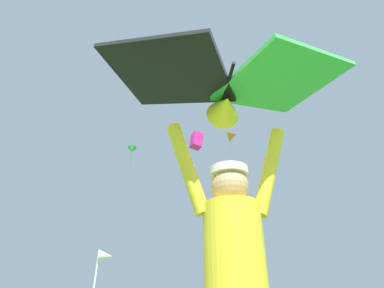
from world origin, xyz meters
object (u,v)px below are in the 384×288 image
at_px(distant_kite_orange_low_left, 224,92).
at_px(distant_kite_orange_high_left, 230,138).
at_px(marker_flag, 103,263).
at_px(distant_kite_green_high_right, 132,150).
at_px(kite_flyer_person, 236,286).
at_px(distant_kite_magenta_mid_right, 196,141).
at_px(distant_kite_red_mid_left, 155,61).
at_px(held_stunt_kite, 226,85).

height_order(distant_kite_orange_low_left, distant_kite_orange_high_left, distant_kite_orange_high_left).
bearing_deg(marker_flag, distant_kite_green_high_right, 90.54).
bearing_deg(marker_flag, kite_flyer_person, -78.53).
xyz_separation_m(distant_kite_magenta_mid_right, marker_flag, (-3.40, -6.55, -6.94)).
relative_size(distant_kite_green_high_right, distant_kite_red_mid_left, 1.49).
height_order(distant_kite_orange_high_left, marker_flag, distant_kite_orange_high_left).
distance_m(distant_kite_orange_low_left, distant_kite_magenta_mid_right, 6.36).
distance_m(distant_kite_orange_low_left, distant_kite_orange_high_left, 18.07).
bearing_deg(held_stunt_kite, distant_kite_orange_low_left, 71.27).
relative_size(held_stunt_kite, distant_kite_red_mid_left, 1.23).
distance_m(distant_kite_red_mid_left, marker_flag, 20.51).
bearing_deg(distant_kite_red_mid_left, distant_kite_orange_high_left, 51.26).
height_order(distant_kite_green_high_right, distant_kite_orange_high_left, distant_kite_orange_high_left).
relative_size(distant_kite_magenta_mid_right, distant_kite_orange_high_left, 0.29).
bearing_deg(held_stunt_kite, distant_kite_red_mid_left, 89.89).
distance_m(kite_flyer_person, distant_kite_orange_high_left, 37.26).
bearing_deg(distant_kite_magenta_mid_right, kite_flyer_person, -101.16).
relative_size(distant_kite_green_high_right, marker_flag, 1.10).
bearing_deg(kite_flyer_person, marker_flag, 101.47).
height_order(distant_kite_orange_low_left, distant_kite_red_mid_left, distant_kite_red_mid_left).
bearing_deg(distant_kite_orange_low_left, distant_kite_red_mid_left, 149.92).
bearing_deg(distant_kite_orange_low_left, marker_flag, -123.56).
distance_m(distant_kite_magenta_mid_right, distant_kite_red_mid_left, 11.38).
relative_size(kite_flyer_person, distant_kite_orange_high_left, 0.62).
distance_m(distant_kite_orange_high_left, distant_kite_red_mid_left, 17.01).
bearing_deg(distant_kite_orange_high_left, distant_kite_green_high_right, -176.12).
xyz_separation_m(distant_kite_green_high_right, marker_flag, (0.23, -24.01, -15.09)).
bearing_deg(held_stunt_kite, distant_kite_green_high_right, 92.51).
height_order(kite_flyer_person, marker_flag, marker_flag).
distance_m(distant_kite_magenta_mid_right, marker_flag, 10.13).
xyz_separation_m(kite_flyer_person, distant_kite_orange_low_left, (4.80, 14.11, 13.12)).
relative_size(held_stunt_kite, distant_kite_orange_high_left, 0.59).
bearing_deg(distant_kite_orange_low_left, distant_kite_orange_high_left, 69.99).
distance_m(distant_kite_green_high_right, distant_kite_magenta_mid_right, 19.61).
height_order(distant_kite_magenta_mid_right, distant_kite_red_mid_left, distant_kite_red_mid_left).
bearing_deg(held_stunt_kite, distant_kite_orange_high_left, 70.59).
relative_size(distant_kite_orange_low_left, distant_kite_red_mid_left, 0.44).
distance_m(held_stunt_kite, distant_kite_red_mid_left, 23.56).
bearing_deg(distant_kite_orange_high_left, distant_kite_orange_low_left, -110.01).
bearing_deg(distant_kite_orange_low_left, distant_kite_green_high_right, 111.90).
distance_m(held_stunt_kite, distant_kite_orange_high_left, 36.67).
xyz_separation_m(kite_flyer_person, distant_kite_magenta_mid_right, (2.33, 11.81, 7.73)).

